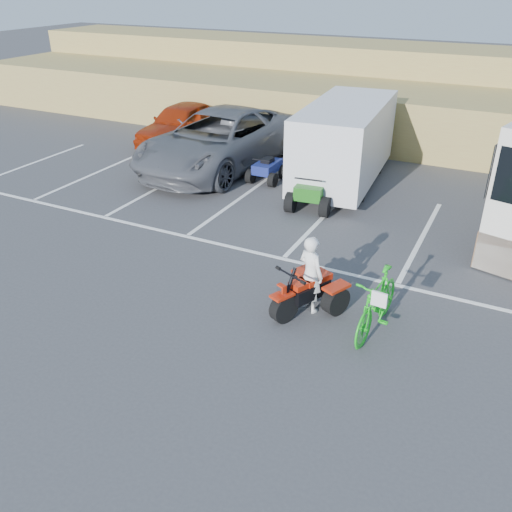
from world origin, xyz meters
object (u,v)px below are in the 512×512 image
at_px(red_trike_atv, 303,311).
at_px(grey_pickup, 219,140).
at_px(cargo_trailer, 345,141).
at_px(green_dirt_bike, 377,303).
at_px(red_car, 181,123).
at_px(rider, 311,274).
at_px(quad_atv_blue, 267,181).
at_px(quad_atv_green, 312,207).

xyz_separation_m(red_trike_atv, grey_pickup, (-5.96, 7.00, 0.95)).
relative_size(red_trike_atv, cargo_trailer, 0.28).
height_order(green_dirt_bike, grey_pickup, grey_pickup).
xyz_separation_m(red_car, cargo_trailer, (7.11, -1.58, 0.59)).
bearing_deg(rider, cargo_trailer, -52.02).
xyz_separation_m(grey_pickup, cargo_trailer, (4.26, 0.40, 0.40)).
height_order(grey_pickup, red_car, grey_pickup).
xyz_separation_m(red_car, quad_atv_blue, (4.91, -2.49, -0.76)).
relative_size(red_trike_atv, green_dirt_bike, 0.77).
relative_size(red_car, quad_atv_green, 2.71).
bearing_deg(red_trike_atv, quad_atv_blue, 145.34).
bearing_deg(red_car, cargo_trailer, -13.10).
bearing_deg(grey_pickup, green_dirt_bike, -39.37).
bearing_deg(red_trike_atv, cargo_trailer, 127.28).
distance_m(red_trike_atv, grey_pickup, 9.24).
bearing_deg(red_trike_atv, rider, 90.00).
bearing_deg(grey_pickup, cargo_trailer, 9.42).
xyz_separation_m(green_dirt_bike, grey_pickup, (-7.39, 6.99, 0.34)).
relative_size(grey_pickup, quad_atv_blue, 5.28).
xyz_separation_m(quad_atv_blue, quad_atv_green, (2.10, -1.40, 0.00)).
bearing_deg(quad_atv_green, red_car, 144.79).
distance_m(rider, red_car, 12.53).
bearing_deg(green_dirt_bike, rider, 179.85).
xyz_separation_m(rider, grey_pickup, (-6.02, 6.86, 0.15)).
relative_size(red_trike_atv, red_car, 0.35).
bearing_deg(red_trike_atv, grey_pickup, 154.73).
xyz_separation_m(grey_pickup, red_car, (-2.85, 1.98, -0.19)).
xyz_separation_m(grey_pickup, quad_atv_green, (4.16, -1.91, -0.95)).
bearing_deg(rider, grey_pickup, -24.42).
bearing_deg(red_car, red_trike_atv, -46.14).
distance_m(green_dirt_bike, quad_atv_blue, 8.42).
distance_m(grey_pickup, quad_atv_blue, 2.32).
xyz_separation_m(rider, red_car, (-8.87, 8.84, -0.04)).
height_order(green_dirt_bike, quad_atv_blue, green_dirt_bike).
relative_size(green_dirt_bike, grey_pickup, 0.30).
distance_m(grey_pickup, quad_atv_green, 4.68).
xyz_separation_m(red_trike_atv, quad_atv_green, (-1.80, 5.09, 0.00)).
bearing_deg(cargo_trailer, green_dirt_bike, -71.48).
bearing_deg(rider, red_car, -20.58).
xyz_separation_m(green_dirt_bike, quad_atv_blue, (-5.34, 6.48, -0.60)).
relative_size(cargo_trailer, quad_atv_blue, 4.23).
bearing_deg(green_dirt_bike, quad_atv_blue, 134.54).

